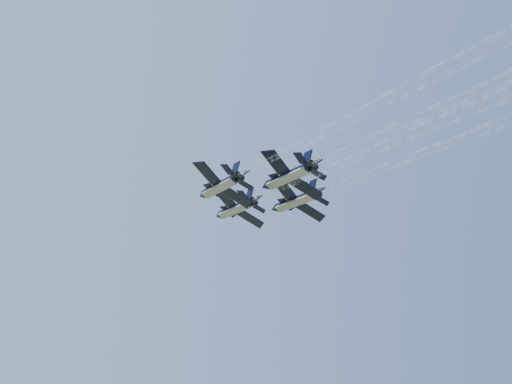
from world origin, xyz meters
name	(u,v)px	position (x,y,z in m)	size (l,w,h in m)	color
jet_lead	(235,209)	(1.71, 12.54, 105.59)	(12.49, 18.45, 7.03)	black
jet_left	(219,187)	(-5.74, 0.61, 105.59)	(12.49, 18.45, 7.03)	black
jet_right	(294,202)	(11.64, 3.30, 105.59)	(12.49, 18.45, 7.03)	black
jet_slot	(287,177)	(4.34, -9.05, 105.59)	(12.49, 18.45, 7.03)	black
smoke_trail_lead	(456,86)	(11.39, -46.97, 105.63)	(15.08, 79.80, 3.09)	white
smoke_trail_left	(475,20)	(3.94, -58.90, 105.63)	(15.08, 79.80, 3.09)	white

